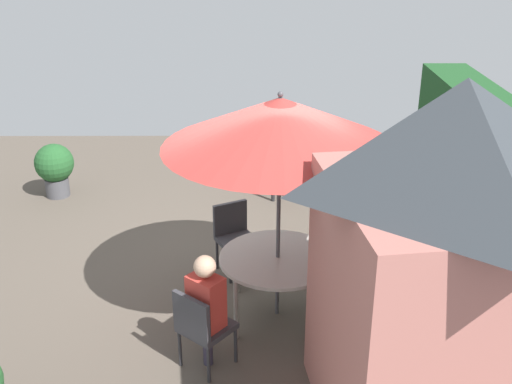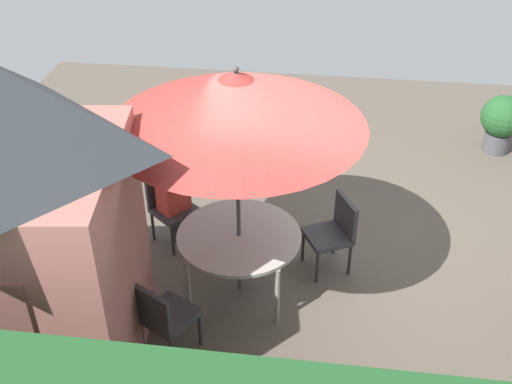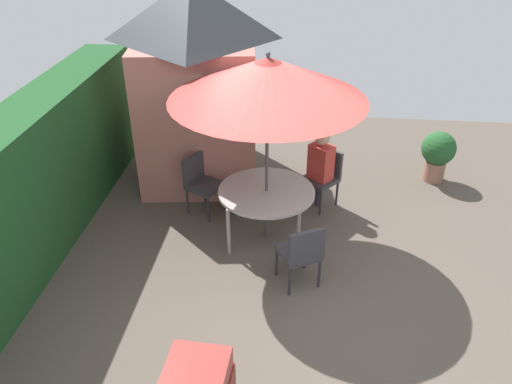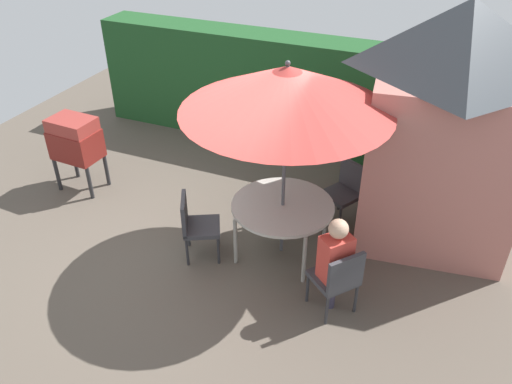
{
  "view_description": "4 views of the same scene",
  "coord_description": "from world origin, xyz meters",
  "views": [
    {
      "loc": [
        7.03,
        0.23,
        4.19
      ],
      "look_at": [
        0.24,
        0.25,
        1.21
      ],
      "focal_mm": 43.64,
      "sensor_mm": 36.0,
      "label": 1
    },
    {
      "loc": [
        0.13,
        5.62,
        4.79
      ],
      "look_at": [
        0.89,
        -0.15,
        0.86
      ],
      "focal_mm": 43.92,
      "sensor_mm": 36.0,
      "label": 2
    },
    {
      "loc": [
        -4.9,
        0.02,
        4.29
      ],
      "look_at": [
        0.57,
        0.59,
        0.97
      ],
      "focal_mm": 35.73,
      "sensor_mm": 36.0,
      "label": 3
    },
    {
      "loc": [
        2.74,
        -4.56,
        4.47
      ],
      "look_at": [
        0.76,
        0.15,
        1.09
      ],
      "focal_mm": 35.92,
      "sensor_mm": 36.0,
      "label": 4
    }
  ],
  "objects": [
    {
      "name": "chair_far_side",
      "position": [
        1.56,
        1.52,
        0.52
      ],
      "size": [
        0.63,
        0.63,
        0.9
      ],
      "color": "#38383D",
      "rests_on": "ground"
    },
    {
      "name": "person_in_red",
      "position": [
        1.87,
        -0.24,
        0.78
      ],
      "size": [
        0.4,
        0.41,
        1.26
      ],
      "color": "#CC3D33",
      "rests_on": "ground"
    },
    {
      "name": "patio_table",
      "position": [
        0.98,
        0.49,
        0.69
      ],
      "size": [
        1.32,
        1.32,
        0.75
      ],
      "color": "#B2ADA3",
      "rests_on": "ground"
    },
    {
      "name": "chair_toward_hedge",
      "position": [
        -0.02,
        -0.02,
        0.52
      ],
      "size": [
        0.62,
        0.62,
        0.9
      ],
      "color": "#38383D",
      "rests_on": "ground"
    },
    {
      "name": "hedge_backdrop",
      "position": [
        0.0,
        3.5,
        0.97
      ],
      "size": [
        7.19,
        0.74,
        1.94
      ],
      "color": "#1E4C23",
      "rests_on": "ground"
    },
    {
      "name": "chair_near_shed",
      "position": [
        1.94,
        -0.3,
        0.52
      ],
      "size": [
        0.65,
        0.65,
        0.9
      ],
      "color": "#38383D",
      "rests_on": "ground"
    },
    {
      "name": "ground_plane",
      "position": [
        0.0,
        0.0,
        0.0
      ],
      "size": [
        11.0,
        11.0,
        0.0
      ],
      "primitive_type": "plane",
      "color": "brown"
    },
    {
      "name": "garden_shed",
      "position": [
        2.68,
        1.76,
        1.62
      ],
      "size": [
        2.2,
        2.15,
        3.17
      ],
      "color": "#B26B60",
      "rests_on": "ground"
    },
    {
      "name": "patio_umbrella",
      "position": [
        0.98,
        0.49,
        2.31
      ],
      "size": [
        2.46,
        2.46,
        2.63
      ],
      "color": "#4C4C51",
      "rests_on": "ground"
    },
    {
      "name": "potted_plant_by_grill",
      "position": [
        2.87,
        -2.18,
        0.51
      ],
      "size": [
        0.56,
        0.56,
        0.87
      ],
      "color": "#936651",
      "rests_on": "ground"
    }
  ]
}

